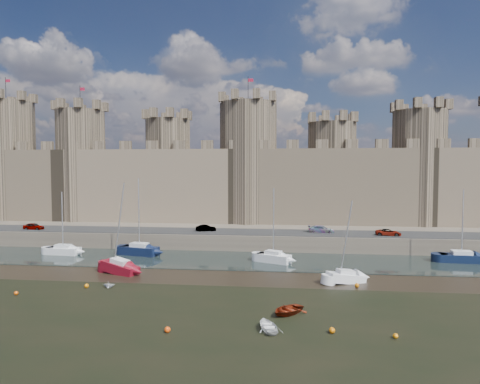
{
  "coord_description": "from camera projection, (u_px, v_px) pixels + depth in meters",
  "views": [
    {
      "loc": [
        9.65,
        -34.85,
        13.05
      ],
      "look_at": [
        3.32,
        22.0,
        9.76
      ],
      "focal_mm": 32.0,
      "sensor_mm": 36.0,
      "label": 1
    }
  ],
  "objects": [
    {
      "name": "castle",
      "position": [
        235.0,
        175.0,
        83.42
      ],
      "size": [
        108.5,
        11.0,
        29.0
      ],
      "color": "#42382B",
      "rests_on": "quay"
    },
    {
      "name": "buoy_3",
      "position": [
        357.0,
        285.0,
        46.38
      ],
      "size": [
        0.49,
        0.49,
        0.49
      ],
      "primitive_type": "sphere",
      "color": "#C66508",
      "rests_on": "ground"
    },
    {
      "name": "sailboat_1",
      "position": [
        139.0,
        250.0,
        63.37
      ],
      "size": [
        6.03,
        3.48,
        11.37
      ],
      "rotation": [
        0.0,
        0.0,
        -0.24
      ],
      "color": "black",
      "rests_on": "ground"
    },
    {
      "name": "sailboat_4",
      "position": [
        120.0,
        267.0,
        52.62
      ],
      "size": [
        5.16,
        3.46,
        11.23
      ],
      "rotation": [
        0.0,
        0.0,
        -0.36
      ],
      "color": "maroon",
      "rests_on": "ground"
    },
    {
      "name": "car_2",
      "position": [
        321.0,
        229.0,
        68.85
      ],
      "size": [
        4.24,
        2.02,
        1.19
      ],
      "primitive_type": "imported",
      "rotation": [
        0.0,
        0.0,
        1.48
      ],
      "color": "gray",
      "rests_on": "quay"
    },
    {
      "name": "quay",
      "position": [
        244.0,
        220.0,
        95.85
      ],
      "size": [
        160.0,
        60.0,
        2.5
      ],
      "primitive_type": "cube",
      "color": "#4C443A",
      "rests_on": "ground"
    },
    {
      "name": "car_3",
      "position": [
        388.0,
        233.0,
        65.75
      ],
      "size": [
        4.01,
        2.16,
        1.07
      ],
      "primitive_type": "imported",
      "rotation": [
        0.0,
        0.0,
        1.47
      ],
      "color": "gray",
      "rests_on": "quay"
    },
    {
      "name": "dinghy_3",
      "position": [
        109.0,
        285.0,
        46.37
      ],
      "size": [
        1.43,
        1.27,
        0.7
      ],
      "primitive_type": "imported",
      "rotation": [
        1.57,
        0.0,
        1.67
      ],
      "color": "silver",
      "rests_on": "ground"
    },
    {
      "name": "buoy_2",
      "position": [
        396.0,
        336.0,
        32.58
      ],
      "size": [
        0.41,
        0.41,
        0.41
      ],
      "primitive_type": "sphere",
      "color": "orange",
      "rests_on": "ground"
    },
    {
      "name": "dinghy_2",
      "position": [
        268.0,
        327.0,
        34.23
      ],
      "size": [
        2.82,
        3.27,
        0.57
      ],
      "primitive_type": "imported",
      "rotation": [
        1.57,
        0.0,
        3.5
      ],
      "color": "silver",
      "rests_on": "ground"
    },
    {
      "name": "buoy_0",
      "position": [
        16.0,
        293.0,
        43.68
      ],
      "size": [
        0.42,
        0.42,
        0.42
      ],
      "primitive_type": "sphere",
      "color": "#E9520A",
      "rests_on": "ground"
    },
    {
      "name": "sailboat_5",
      "position": [
        346.0,
        277.0,
        48.41
      ],
      "size": [
        4.65,
        3.22,
        9.36
      ],
      "rotation": [
        0.0,
        0.0,
        0.39
      ],
      "color": "silver",
      "rests_on": "ground"
    },
    {
      "name": "buoy_5",
      "position": [
        332.0,
        330.0,
        33.59
      ],
      "size": [
        0.49,
        0.49,
        0.49
      ],
      "primitive_type": "sphere",
      "color": "#D16809",
      "rests_on": "ground"
    },
    {
      "name": "water_channel",
      "position": [
        218.0,
        260.0,
        60.2
      ],
      "size": [
        160.0,
        12.0,
        0.08
      ],
      "primitive_type": "cube",
      "color": "black",
      "rests_on": "ground"
    },
    {
      "name": "buoy_1",
      "position": [
        87.0,
        286.0,
        46.23
      ],
      "size": [
        0.49,
        0.49,
        0.49
      ],
      "primitive_type": "sphere",
      "color": "#CF6E09",
      "rests_on": "ground"
    },
    {
      "name": "seaweed_patch",
      "position": [
        150.0,
        351.0,
        30.44
      ],
      "size": [
        70.0,
        34.0,
        0.01
      ],
      "primitive_type": "cube",
      "color": "black",
      "rests_on": "ground"
    },
    {
      "name": "sailboat_2",
      "position": [
        273.0,
        257.0,
        58.44
      ],
      "size": [
        5.05,
        3.59,
        10.16
      ],
      "rotation": [
        0.0,
        0.0,
        -0.42
      ],
      "color": "silver",
      "rests_on": "ground"
    },
    {
      "name": "sailboat_3",
      "position": [
        462.0,
        257.0,
        58.55
      ],
      "size": [
        5.84,
        2.63,
        9.98
      ],
      "rotation": [
        0.0,
        0.0,
        -0.07
      ],
      "color": "black",
      "rests_on": "ground"
    },
    {
      "name": "car_0",
      "position": [
        34.0,
        226.0,
        72.27
      ],
      "size": [
        3.57,
        1.69,
        1.18
      ],
      "primitive_type": "imported",
      "rotation": [
        0.0,
        0.0,
        1.48
      ],
      "color": "gray",
      "rests_on": "quay"
    },
    {
      "name": "sailboat_0",
      "position": [
        63.0,
        250.0,
        63.82
      ],
      "size": [
        5.15,
        2.37,
        9.35
      ],
      "rotation": [
        0.0,
        0.0,
        -0.09
      ],
      "color": "silver",
      "rests_on": "ground"
    },
    {
      "name": "car_1",
      "position": [
        206.0,
        228.0,
        70.31
      ],
      "size": [
        3.49,
        1.76,
        1.1
      ],
      "primitive_type": "imported",
      "rotation": [
        0.0,
        0.0,
        1.76
      ],
      "color": "gray",
      "rests_on": "quay"
    },
    {
      "name": "dinghy_4",
      "position": [
        287.0,
        310.0,
        38.01
      ],
      "size": [
        4.21,
        4.38,
        0.74
      ],
      "primitive_type": "imported",
      "rotation": [
        1.57,
        0.0,
        5.61
      ],
      "color": "maroon",
      "rests_on": "ground"
    },
    {
      "name": "buoy_4",
      "position": [
        167.0,
        330.0,
        33.74
      ],
      "size": [
        0.49,
        0.49,
        0.49
      ],
      "primitive_type": "sphere",
      "color": "#EE460A",
      "rests_on": "ground"
    },
    {
      "name": "ground",
      "position": [
        173.0,
        321.0,
        36.39
      ],
      "size": [
        160.0,
        160.0,
        0.0
      ],
      "primitive_type": "plane",
      "color": "black",
      "rests_on": "ground"
    },
    {
      "name": "road",
      "position": [
        228.0,
        232.0,
        69.98
      ],
      "size": [
        160.0,
        7.0,
        0.1
      ],
      "primitive_type": "cube",
      "color": "black",
      "rests_on": "quay"
    }
  ]
}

